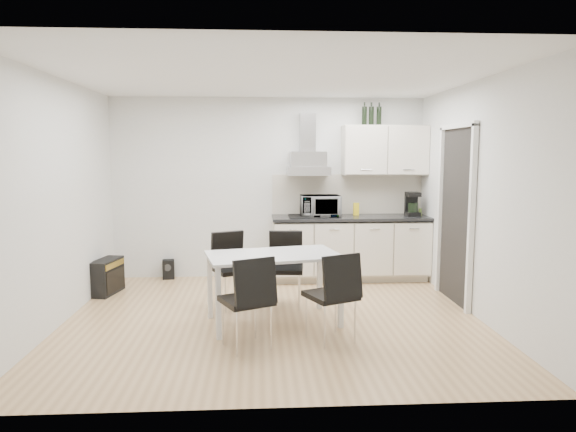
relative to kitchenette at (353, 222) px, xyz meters
name	(u,v)px	position (x,y,z in m)	size (l,w,h in m)	color
ground	(273,318)	(-1.19, -1.73, -0.83)	(4.50, 4.50, 0.00)	tan
wall_back	(269,188)	(-1.19, 0.27, 0.47)	(4.50, 0.10, 2.60)	silver
wall_front	(281,228)	(-1.19, -3.73, 0.47)	(4.50, 0.10, 2.60)	silver
wall_left	(58,202)	(-3.44, -1.73, 0.47)	(0.10, 4.00, 2.60)	silver
wall_right	(478,200)	(1.06, -1.73, 0.47)	(0.10, 4.00, 2.60)	silver
ceiling	(272,76)	(-1.19, -1.73, 1.77)	(4.50, 4.50, 0.00)	white
doorway	(455,216)	(1.02, -1.18, 0.22)	(0.08, 1.04, 2.10)	white
kitchenette	(353,222)	(0.00, 0.00, 0.00)	(2.22, 0.64, 2.52)	beige
dining_table	(273,262)	(-1.19, -1.87, -0.16)	(1.50, 1.06, 0.75)	white
chair_far_left	(234,270)	(-1.64, -1.28, -0.39)	(0.44, 0.50, 0.88)	black
chair_far_right	(285,270)	(-1.04, -1.28, -0.39)	(0.44, 0.50, 0.88)	black
chair_near_left	(246,302)	(-1.46, -2.56, -0.39)	(0.44, 0.50, 0.88)	black
chair_near_right	(331,296)	(-0.66, -2.44, -0.39)	(0.44, 0.50, 0.88)	black
guitar_amp	(107,276)	(-3.31, -0.59, -0.60)	(0.34, 0.57, 0.45)	black
floor_speaker	(169,269)	(-2.65, 0.17, -0.69)	(0.17, 0.15, 0.28)	black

